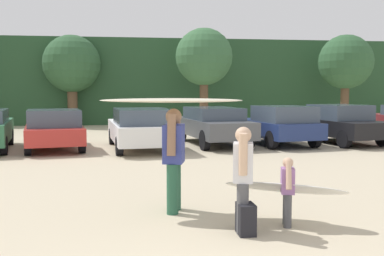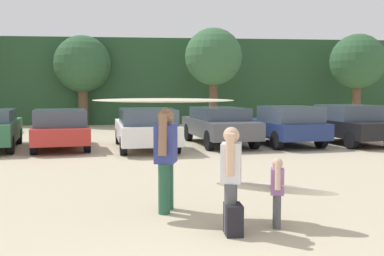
{
  "view_description": "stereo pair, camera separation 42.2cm",
  "coord_description": "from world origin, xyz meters",
  "px_view_note": "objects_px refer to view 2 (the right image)",
  "views": [
    {
      "loc": [
        -0.8,
        -3.35,
        2.08
      ],
      "look_at": [
        0.73,
        7.86,
        1.14
      ],
      "focal_mm": 42.4,
      "sensor_mm": 36.0,
      "label": 1
    },
    {
      "loc": [
        -0.38,
        -3.4,
        2.08
      ],
      "look_at": [
        0.73,
        7.86,
        1.14
      ],
      "focal_mm": 42.4,
      "sensor_mm": 36.0,
      "label": 2
    }
  ],
  "objects_px": {
    "parked_car_dark_gray": "(219,124)",
    "person_companion": "(231,173)",
    "person_adult": "(166,154)",
    "person_child": "(277,188)",
    "surfboard_cream": "(163,100)",
    "parked_car_red": "(60,128)",
    "parked_car_navy": "(285,125)",
    "surfboard_white": "(275,189)",
    "parked_car_black": "(349,124)",
    "backpack_dropped": "(233,219)",
    "parked_car_white": "(146,127)"
  },
  "relations": [
    {
      "from": "person_companion",
      "to": "surfboard_white",
      "type": "relative_size",
      "value": 0.8
    },
    {
      "from": "parked_car_red",
      "to": "person_companion",
      "type": "bearing_deg",
      "value": -167.37
    },
    {
      "from": "parked_car_red",
      "to": "parked_car_black",
      "type": "xyz_separation_m",
      "value": [
        10.93,
        0.5,
        0.06
      ]
    },
    {
      "from": "backpack_dropped",
      "to": "surfboard_white",
      "type": "bearing_deg",
      "value": 31.83
    },
    {
      "from": "person_child",
      "to": "backpack_dropped",
      "type": "bearing_deg",
      "value": 37.5
    },
    {
      "from": "person_companion",
      "to": "surfboard_cream",
      "type": "relative_size",
      "value": 0.63
    },
    {
      "from": "parked_car_dark_gray",
      "to": "surfboard_white",
      "type": "distance_m",
      "value": 10.44
    },
    {
      "from": "surfboard_white",
      "to": "parked_car_white",
      "type": "bearing_deg",
      "value": -49.14
    },
    {
      "from": "backpack_dropped",
      "to": "person_companion",
      "type": "bearing_deg",
      "value": 93.07
    },
    {
      "from": "parked_car_dark_gray",
      "to": "person_companion",
      "type": "bearing_deg",
      "value": 163.61
    },
    {
      "from": "person_adult",
      "to": "person_child",
      "type": "xyz_separation_m",
      "value": [
        1.65,
        -1.06,
        -0.4
      ]
    },
    {
      "from": "surfboard_white",
      "to": "parked_car_navy",
      "type": "bearing_deg",
      "value": -79.4
    },
    {
      "from": "parked_car_black",
      "to": "person_adult",
      "type": "xyz_separation_m",
      "value": [
        -7.53,
        -9.24,
        0.21
      ]
    },
    {
      "from": "parked_car_red",
      "to": "parked_car_white",
      "type": "bearing_deg",
      "value": -106.81
    },
    {
      "from": "person_adult",
      "to": "parked_car_red",
      "type": "bearing_deg",
      "value": -54.39
    },
    {
      "from": "parked_car_black",
      "to": "backpack_dropped",
      "type": "xyz_separation_m",
      "value": [
        -6.62,
        -10.61,
        -0.57
      ]
    },
    {
      "from": "parked_car_white",
      "to": "parked_car_black",
      "type": "xyz_separation_m",
      "value": [
        7.9,
        0.82,
        0.02
      ]
    },
    {
      "from": "parked_car_black",
      "to": "surfboard_cream",
      "type": "bearing_deg",
      "value": 131.44
    },
    {
      "from": "person_child",
      "to": "backpack_dropped",
      "type": "height_order",
      "value": "person_child"
    },
    {
      "from": "parked_car_red",
      "to": "backpack_dropped",
      "type": "bearing_deg",
      "value": -167.66
    },
    {
      "from": "parked_car_navy",
      "to": "person_companion",
      "type": "bearing_deg",
      "value": 149.78
    },
    {
      "from": "parked_car_white",
      "to": "parked_car_navy",
      "type": "bearing_deg",
      "value": -89.4
    },
    {
      "from": "parked_car_red",
      "to": "person_child",
      "type": "bearing_deg",
      "value": -163.51
    },
    {
      "from": "parked_car_red",
      "to": "person_adult",
      "type": "xyz_separation_m",
      "value": [
        3.4,
        -8.74,
        0.26
      ]
    },
    {
      "from": "person_child",
      "to": "surfboard_white",
      "type": "xyz_separation_m",
      "value": [
        0.0,
        0.14,
        -0.04
      ]
    },
    {
      "from": "parked_car_dark_gray",
      "to": "person_adult",
      "type": "distance_m",
      "value": 9.81
    },
    {
      "from": "parked_car_red",
      "to": "person_adult",
      "type": "relative_size",
      "value": 2.42
    },
    {
      "from": "parked_car_red",
      "to": "parked_car_black",
      "type": "height_order",
      "value": "parked_car_black"
    },
    {
      "from": "parked_car_dark_gray",
      "to": "parked_car_black",
      "type": "height_order",
      "value": "parked_car_black"
    },
    {
      "from": "backpack_dropped",
      "to": "parked_car_red",
      "type": "bearing_deg",
      "value": 113.09
    },
    {
      "from": "parked_car_red",
      "to": "person_companion",
      "type": "relative_size",
      "value": 2.76
    },
    {
      "from": "surfboard_cream",
      "to": "parked_car_red",
      "type": "bearing_deg",
      "value": -60.99
    },
    {
      "from": "person_child",
      "to": "parked_car_navy",
      "type": "bearing_deg",
      "value": -93.42
    },
    {
      "from": "parked_car_black",
      "to": "person_adult",
      "type": "height_order",
      "value": "person_adult"
    },
    {
      "from": "parked_car_red",
      "to": "backpack_dropped",
      "type": "distance_m",
      "value": 11.0
    },
    {
      "from": "person_child",
      "to": "surfboard_cream",
      "type": "bearing_deg",
      "value": -15.28
    },
    {
      "from": "parked_car_black",
      "to": "surfboard_white",
      "type": "height_order",
      "value": "parked_car_black"
    },
    {
      "from": "person_companion",
      "to": "surfboard_white",
      "type": "bearing_deg",
      "value": -143.63
    },
    {
      "from": "parked_car_black",
      "to": "person_companion",
      "type": "xyz_separation_m",
      "value": [
        -6.63,
        -10.45,
        0.08
      ]
    },
    {
      "from": "parked_car_dark_gray",
      "to": "parked_car_navy",
      "type": "distance_m",
      "value": 2.5
    },
    {
      "from": "parked_car_black",
      "to": "person_child",
      "type": "distance_m",
      "value": 11.86
    },
    {
      "from": "parked_car_red",
      "to": "parked_car_dark_gray",
      "type": "height_order",
      "value": "parked_car_dark_gray"
    },
    {
      "from": "parked_car_black",
      "to": "surfboard_white",
      "type": "distance_m",
      "value": 11.74
    },
    {
      "from": "surfboard_cream",
      "to": "surfboard_white",
      "type": "relative_size",
      "value": 1.27
    },
    {
      "from": "parked_car_navy",
      "to": "surfboard_white",
      "type": "xyz_separation_m",
      "value": [
        -3.24,
        -9.97,
        -0.23
      ]
    },
    {
      "from": "parked_car_red",
      "to": "parked_car_white",
      "type": "relative_size",
      "value": 0.86
    },
    {
      "from": "parked_car_red",
      "to": "person_adult",
      "type": "bearing_deg",
      "value": -169.51
    },
    {
      "from": "parked_car_navy",
      "to": "person_adult",
      "type": "xyz_separation_m",
      "value": [
        -4.89,
        -9.06,
        0.21
      ]
    },
    {
      "from": "parked_car_navy",
      "to": "surfboard_white",
      "type": "distance_m",
      "value": 10.49
    },
    {
      "from": "parked_car_navy",
      "to": "surfboard_white",
      "type": "bearing_deg",
      "value": 152.99
    }
  ]
}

